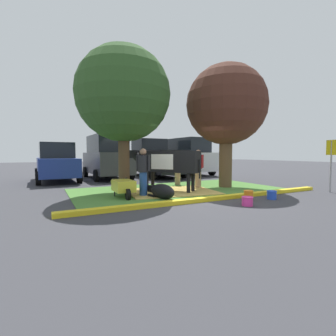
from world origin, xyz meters
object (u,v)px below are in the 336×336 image
(calf_lying, at_px, (162,191))
(person_visitor_far, at_px, (178,167))
(bucket_orange, at_px, (248,195))
(sedan_blue, at_px, (57,163))
(cow_holstein, at_px, (167,162))
(parking_sign, at_px, (331,155))
(shade_tree_right, at_px, (226,106))
(person_visitor_near, at_px, (143,171))
(bucket_blue, at_px, (272,195))
(suv_dark_grey, at_px, (107,157))
(person_handler, at_px, (198,168))
(bucket_pink, at_px, (247,201))
(wheelbarrow, at_px, (124,186))
(suv_black, at_px, (188,156))
(pickup_truck_black, at_px, (155,159))
(shade_tree_left, at_px, (123,95))

(calf_lying, distance_m, person_visitor_far, 3.56)
(bucket_orange, relative_size, sedan_blue, 0.07)
(cow_holstein, distance_m, parking_sign, 6.16)
(shade_tree_right, relative_size, calf_lying, 3.94)
(shade_tree_right, distance_m, person_visitor_near, 4.81)
(bucket_blue, xyz_separation_m, suv_dark_grey, (-3.13, 9.00, 1.13))
(person_handler, distance_m, bucket_blue, 3.32)
(cow_holstein, relative_size, parking_sign, 1.37)
(calf_lying, xyz_separation_m, bucket_orange, (2.22, -1.56, -0.07))
(person_visitor_far, relative_size, bucket_pink, 4.79)
(cow_holstein, distance_m, calf_lying, 1.78)
(bucket_orange, bearing_deg, person_visitor_near, 139.86)
(person_visitor_far, relative_size, wheelbarrow, 0.97)
(cow_holstein, height_order, calf_lying, cow_holstein)
(shade_tree_right, relative_size, person_visitor_near, 3.22)
(sedan_blue, height_order, suv_black, suv_black)
(wheelbarrow, height_order, bucket_blue, wheelbarrow)
(calf_lying, relative_size, person_handler, 0.82)
(calf_lying, relative_size, suv_black, 0.29)
(person_visitor_far, relative_size, parking_sign, 0.79)
(shade_tree_right, relative_size, person_handler, 3.23)
(parking_sign, height_order, pickup_truck_black, pickup_truck_black)
(person_visitor_far, height_order, sedan_blue, sedan_blue)
(person_visitor_far, bearing_deg, suv_black, 53.51)
(sedan_blue, bearing_deg, wheelbarrow, -74.93)
(calf_lying, distance_m, person_visitor_near, 0.98)
(shade_tree_right, distance_m, bucket_pink, 5.04)
(parking_sign, xyz_separation_m, pickup_truck_black, (-3.25, 8.87, -0.27))
(parking_sign, height_order, bucket_pink, parking_sign)
(wheelbarrow, relative_size, bucket_orange, 4.96)
(shade_tree_left, bearing_deg, shade_tree_right, -8.71)
(calf_lying, bearing_deg, cow_holstein, 56.61)
(wheelbarrow, bearing_deg, suv_dark_grey, 81.38)
(person_visitor_far, xyz_separation_m, wheelbarrow, (-3.22, -2.07, -0.44))
(person_handler, xyz_separation_m, suv_black, (3.22, 6.00, 0.40))
(shade_tree_left, xyz_separation_m, calf_lying, (0.70, -1.79, -3.37))
(shade_tree_right, height_order, bucket_blue, shade_tree_right)
(pickup_truck_black, xyz_separation_m, suv_black, (2.68, 0.35, 0.16))
(suv_black, bearing_deg, pickup_truck_black, -172.52)
(person_visitor_far, bearing_deg, suv_dark_grey, 116.11)
(suv_dark_grey, bearing_deg, parking_sign, -55.33)
(bucket_pink, height_order, suv_black, suv_black)
(person_handler, relative_size, parking_sign, 0.82)
(shade_tree_right, xyz_separation_m, sedan_blue, (-6.36, 5.88, -2.51))
(person_handler, distance_m, sedan_blue, 7.58)
(parking_sign, bearing_deg, suv_black, 93.49)
(bucket_pink, bearing_deg, bucket_orange, 42.06)
(bucket_orange, distance_m, suv_black, 9.72)
(shade_tree_right, distance_m, wheelbarrow, 5.62)
(bucket_blue, relative_size, sedan_blue, 0.07)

